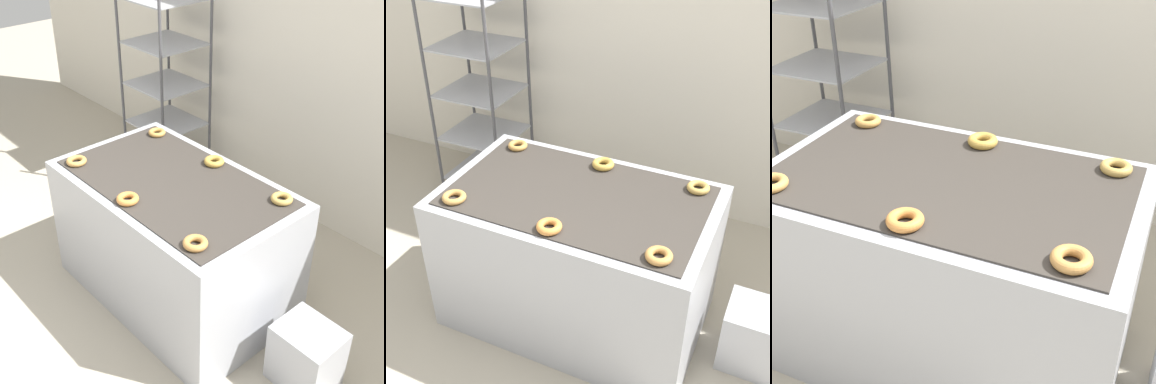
{
  "view_description": "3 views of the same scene",
  "coord_description": "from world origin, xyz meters",
  "views": [
    {
      "loc": [
        2.13,
        -1.03,
        2.55
      ],
      "look_at": [
        0.0,
        0.85,
        0.74
      ],
      "focal_mm": 50.0,
      "sensor_mm": 36.0,
      "label": 1
    },
    {
      "loc": [
        1.01,
        -1.46,
        2.49
      ],
      "look_at": [
        0.0,
        0.7,
        0.9
      ],
      "focal_mm": 50.0,
      "sensor_mm": 36.0,
      "label": 2
    },
    {
      "loc": [
        0.77,
        -0.89,
        1.89
      ],
      "look_at": [
        0.0,
        0.85,
        0.74
      ],
      "focal_mm": 50.0,
      "sensor_mm": 36.0,
      "label": 3
    }
  ],
  "objects": [
    {
      "name": "donut_far_center",
      "position": [
        0.01,
        1.03,
        0.9
      ],
      "size": [
        0.13,
        0.13,
        0.04
      ],
      "primitive_type": "torus",
      "color": "#BC923D",
      "rests_on": "fryer_machine"
    },
    {
      "name": "baking_rack_cart",
      "position": [
        -1.28,
        1.69,
        0.88
      ],
      "size": [
        0.58,
        0.55,
        1.73
      ],
      "color": "#4C4C51",
      "rests_on": "ground_plane"
    },
    {
      "name": "glaze_bin",
      "position": [
        1.04,
        0.78,
        0.2
      ],
      "size": [
        0.34,
        0.29,
        0.39
      ],
      "color": "#A8AAB2",
      "rests_on": "ground_plane"
    },
    {
      "name": "donut_near_left",
      "position": [
        -0.58,
        0.39,
        0.9
      ],
      "size": [
        0.13,
        0.13,
        0.03
      ],
      "primitive_type": "torus",
      "color": "#BE8A45",
      "rests_on": "fryer_machine"
    },
    {
      "name": "donut_far_right",
      "position": [
        0.57,
        1.02,
        0.9
      ],
      "size": [
        0.13,
        0.13,
        0.04
      ],
      "primitive_type": "torus",
      "color": "tan",
      "rests_on": "fryer_machine"
    },
    {
      "name": "fryer_machine",
      "position": [
        0.0,
        0.7,
        0.44
      ],
      "size": [
        1.49,
        0.91,
        0.88
      ],
      "color": "#A8AAB2",
      "rests_on": "ground_plane"
    },
    {
      "name": "donut_near_center",
      "position": [
        -0.0,
        0.37,
        0.9
      ],
      "size": [
        0.13,
        0.13,
        0.04
      ],
      "primitive_type": "torus",
      "color": "#D1843C",
      "rests_on": "fryer_machine"
    },
    {
      "name": "donut_near_right",
      "position": [
        0.55,
        0.39,
        0.9
      ],
      "size": [
        0.13,
        0.13,
        0.04
      ],
      "primitive_type": "torus",
      "color": "#BE8543",
      "rests_on": "fryer_machine"
    },
    {
      "name": "wall_back",
      "position": [
        0.0,
        2.12,
        1.4
      ],
      "size": [
        8.0,
        0.05,
        2.8
      ],
      "color": "silver",
      "rests_on": "ground_plane"
    },
    {
      "name": "donut_far_left",
      "position": [
        -0.56,
        1.02,
        0.9
      ],
      "size": [
        0.12,
        0.12,
        0.03
      ],
      "primitive_type": "torus",
      "color": "#BE8A42",
      "rests_on": "fryer_machine"
    }
  ]
}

